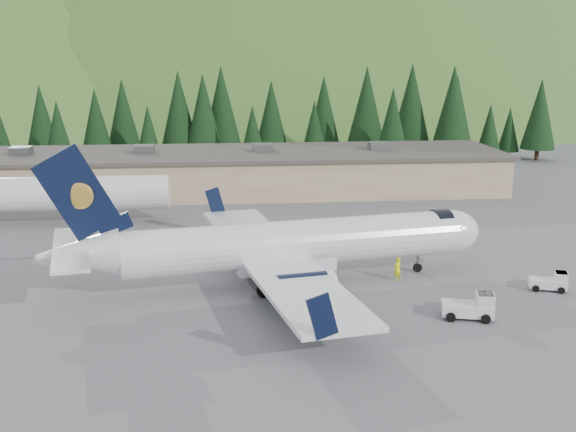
{
  "coord_description": "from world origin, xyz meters",
  "views": [
    {
      "loc": [
        -5.91,
        -53.39,
        17.81
      ],
      "look_at": [
        0.0,
        6.0,
        4.0
      ],
      "focal_mm": 45.0,
      "sensor_mm": 36.0,
      "label": 1
    }
  ],
  "objects_px": {
    "terminal_building": "(224,171)",
    "ramp_worker": "(397,269)",
    "second_airliner": "(33,193)",
    "baggage_tug_a": "(472,307)",
    "airliner": "(283,246)",
    "baggage_tug_b": "(552,282)"
  },
  "relations": [
    {
      "from": "second_airliner",
      "to": "terminal_building",
      "type": "relative_size",
      "value": 0.39
    },
    {
      "from": "ramp_worker",
      "to": "baggage_tug_b",
      "type": "bearing_deg",
      "value": 132.44
    },
    {
      "from": "baggage_tug_b",
      "to": "terminal_building",
      "type": "distance_m",
      "value": 48.12
    },
    {
      "from": "ramp_worker",
      "to": "second_airliner",
      "type": "bearing_deg",
      "value": -64.33
    },
    {
      "from": "airliner",
      "to": "second_airliner",
      "type": "relative_size",
      "value": 1.26
    },
    {
      "from": "second_airliner",
      "to": "ramp_worker",
      "type": "xyz_separation_m",
      "value": [
        32.98,
        -22.17,
        -2.37
      ]
    },
    {
      "from": "baggage_tug_b",
      "to": "ramp_worker",
      "type": "height_order",
      "value": "ramp_worker"
    },
    {
      "from": "baggage_tug_b",
      "to": "baggage_tug_a",
      "type": "bearing_deg",
      "value": -128.68
    },
    {
      "from": "airliner",
      "to": "terminal_building",
      "type": "relative_size",
      "value": 0.49
    },
    {
      "from": "baggage_tug_a",
      "to": "terminal_building",
      "type": "relative_size",
      "value": 0.05
    },
    {
      "from": "second_airliner",
      "to": "baggage_tug_b",
      "type": "xyz_separation_m",
      "value": [
        44.04,
        -25.58,
        -2.67
      ]
    },
    {
      "from": "second_airliner",
      "to": "baggage_tug_a",
      "type": "distance_m",
      "value": 47.39
    },
    {
      "from": "terminal_building",
      "to": "ramp_worker",
      "type": "relative_size",
      "value": 37.36
    },
    {
      "from": "terminal_building",
      "to": "ramp_worker",
      "type": "xyz_separation_m",
      "value": [
        13.07,
        -38.17,
        -1.67
      ]
    },
    {
      "from": "baggage_tug_a",
      "to": "ramp_worker",
      "type": "height_order",
      "value": "ramp_worker"
    },
    {
      "from": "baggage_tug_b",
      "to": "ramp_worker",
      "type": "xyz_separation_m",
      "value": [
        -11.06,
        3.41,
        0.3
      ]
    },
    {
      "from": "baggage_tug_a",
      "to": "ramp_worker",
      "type": "distance_m",
      "value": 9.04
    },
    {
      "from": "second_airliner",
      "to": "ramp_worker",
      "type": "distance_m",
      "value": 39.81
    },
    {
      "from": "baggage_tug_b",
      "to": "terminal_building",
      "type": "relative_size",
      "value": 0.04
    },
    {
      "from": "second_airliner",
      "to": "ramp_worker",
      "type": "height_order",
      "value": "second_airliner"
    },
    {
      "from": "second_airliner",
      "to": "baggage_tug_a",
      "type": "height_order",
      "value": "second_airliner"
    },
    {
      "from": "baggage_tug_b",
      "to": "terminal_building",
      "type": "bearing_deg",
      "value": 138.95
    }
  ]
}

